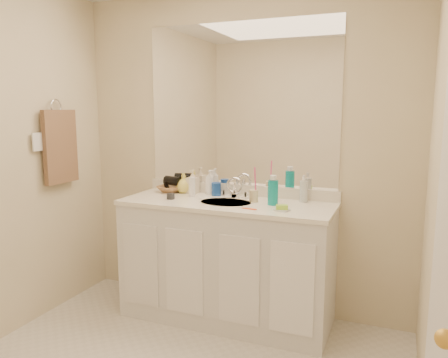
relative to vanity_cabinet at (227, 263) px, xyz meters
name	(u,v)px	position (x,y,z in m)	size (l,w,h in m)	color
wall_back	(240,153)	(0.00, 0.28, 0.77)	(2.60, 0.02, 2.40)	beige
wall_right	(447,199)	(1.30, -1.02, 0.77)	(0.02, 2.60, 2.40)	beige
vanity_cabinet	(227,263)	(0.00, 0.00, 0.00)	(1.50, 0.55, 0.85)	silver
countertop	(227,204)	(0.00, 0.00, 0.44)	(1.52, 0.57, 0.03)	white
backsplash	(239,190)	(0.00, 0.26, 0.50)	(1.52, 0.03, 0.08)	silver
sink_basin	(226,204)	(0.00, -0.02, 0.44)	(0.37, 0.37, 0.02)	beige
faucet	(235,190)	(0.00, 0.16, 0.51)	(0.02, 0.02, 0.11)	silver
mirror	(240,105)	(0.00, 0.27, 1.14)	(1.48, 0.01, 1.20)	white
blue_mug	(216,189)	(-0.16, 0.18, 0.50)	(0.07, 0.07, 0.10)	#16429E
tan_cup	(254,196)	(0.18, 0.06, 0.50)	(0.06, 0.06, 0.08)	beige
toothbrush	(255,181)	(0.19, 0.06, 0.60)	(0.01, 0.01, 0.20)	#F23F88
mouthwash_bottle	(273,193)	(0.33, 0.02, 0.54)	(0.07, 0.07, 0.17)	#0C9096
clear_pump_bottle	(304,191)	(0.51, 0.19, 0.53)	(0.06, 0.06, 0.15)	silver
soap_dish	(282,210)	(0.44, -0.13, 0.46)	(0.09, 0.07, 0.01)	white
green_soap	(282,207)	(0.44, -0.13, 0.48)	(0.08, 0.05, 0.03)	#95D233
orange_comb	(249,209)	(0.22, -0.16, 0.46)	(0.10, 0.02, 0.00)	#EF4B19
dark_jar	(171,196)	(-0.41, -0.07, 0.48)	(0.06, 0.06, 0.04)	#26272B
extra_white_bottle	(192,187)	(-0.31, 0.07, 0.53)	(0.05, 0.05, 0.15)	white
soap_bottle_white	(210,182)	(-0.23, 0.22, 0.55)	(0.07, 0.07, 0.18)	white
soap_bottle_cream	(193,181)	(-0.36, 0.19, 0.55)	(0.08, 0.08, 0.18)	#F5E6C7
soap_bottle_yellow	(184,183)	(-0.43, 0.18, 0.53)	(0.12, 0.12, 0.15)	#DDCF56
wicker_basket	(171,189)	(-0.55, 0.17, 0.48)	(0.20, 0.20, 0.05)	olive
hair_dryer	(173,181)	(-0.53, 0.17, 0.54)	(0.07, 0.07, 0.14)	black
towel_ring	(56,106)	(-1.27, -0.25, 1.12)	(0.11, 0.11, 0.01)	silver
hand_towel	(60,147)	(-1.25, -0.25, 0.82)	(0.04, 0.32, 0.55)	brown
switch_plate	(37,142)	(-1.27, -0.45, 0.88)	(0.01, 0.09, 0.13)	white
door	(446,278)	(1.29, -1.32, 0.57)	(0.02, 0.82, 2.00)	white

